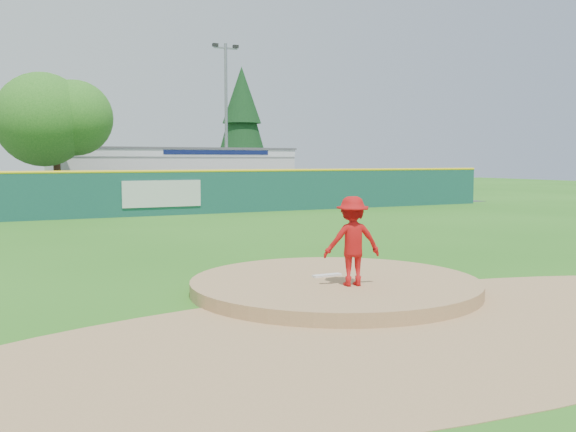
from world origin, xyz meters
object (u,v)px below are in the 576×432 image
deciduous_tree (56,121)px  conifer_tree (242,121)px  pitcher (352,241)px  pool_building_grp (169,173)px  light_pole_right (226,113)px  van (172,196)px

deciduous_tree → conifer_tree: (15.00, 11.00, 0.99)m
pitcher → deciduous_tree: bearing=-71.9°
pool_building_grp → light_pole_right: bearing=-44.9°
conifer_tree → deciduous_tree: bearing=-143.7°
van → deciduous_tree: bearing=36.0°
conifer_tree → pool_building_grp: bearing=-150.2°
pitcher → van: bearing=-84.4°
conifer_tree → light_pole_right: (-4.00, -7.00, 0.00)m
pitcher → deciduous_tree: size_ratio=0.22×
light_pole_right → deciduous_tree: bearing=-160.0°
van → deciduous_tree: 7.22m
deciduous_tree → pool_building_grp: bearing=41.2°
pool_building_grp → deciduous_tree: (-8.00, -6.99, 2.89)m
pitcher → van: 22.73m
van → light_pole_right: size_ratio=0.47×
pool_building_grp → light_pole_right: 5.75m
pool_building_grp → van: bearing=-105.4°
van → light_pole_right: bearing=-61.5°
pitcher → deciduous_tree: (-1.96, 25.68, 3.50)m
pool_building_grp → conifer_tree: conifer_tree is taller
van → pitcher: bearing=149.3°
conifer_tree → light_pole_right: size_ratio=0.95×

